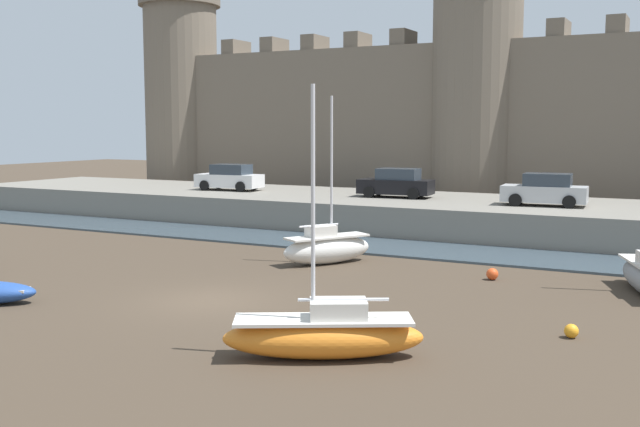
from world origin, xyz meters
name	(u,v)px	position (x,y,z in m)	size (l,w,h in m)	color
ground_plane	(211,301)	(0.00, 0.00, 0.00)	(160.00, 160.00, 0.00)	#423528
water_channel	(368,245)	(0.00, 12.45, 0.05)	(80.00, 4.50, 0.10)	#3D4C56
quay_road	(421,213)	(0.00, 19.70, 0.82)	(60.69, 10.00, 1.63)	slate
castle	(476,106)	(0.00, 29.95, 6.97)	(55.20, 6.51, 19.15)	#706354
sailboat_foreground_centre	(324,334)	(5.97, -3.63, 0.59)	(4.90, 3.55, 6.53)	orange
sailboat_midflat_right	(327,247)	(0.33, 7.58, 0.68)	(3.10, 4.02, 6.79)	silver
mooring_buoy_near_channel	(571,331)	(10.97, 0.90, 0.19)	(0.38, 0.38, 0.38)	orange
mooring_buoy_off_centre	(492,274)	(7.16, 7.45, 0.22)	(0.43, 0.43, 0.43)	#E04C1E
car_quay_centre_east	(545,190)	(6.76, 18.93, 2.41)	(4.22, 2.11, 1.62)	#B2B5B7
car_quay_east	(230,178)	(-12.49, 19.38, 2.41)	(4.22, 2.11, 1.62)	silver
car_quay_west	(396,183)	(-1.53, 19.77, 2.41)	(4.22, 2.11, 1.62)	black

